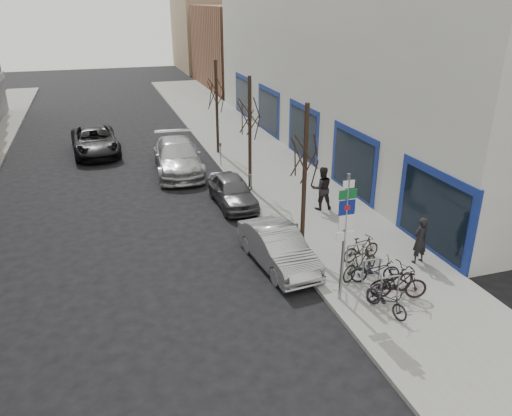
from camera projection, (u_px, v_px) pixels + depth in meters
ground at (266, 317)px, 14.72m from camera, size 120.00×120.00×0.00m
sidewalk_east at (287, 186)px, 24.73m from camera, size 5.00×70.00×0.15m
commercial_building at (439, 61)px, 31.59m from camera, size 20.00×32.00×10.00m
brick_building_far at (261, 47)px, 51.92m from camera, size 12.00×14.00×8.00m
tan_building_far at (228, 33)px, 65.03m from camera, size 13.00×12.00×9.00m
highway_sign_pole at (345, 231)px, 14.43m from camera, size 0.55×0.10×4.20m
bike_rack at (371, 268)px, 16.06m from camera, size 0.66×2.26×0.83m
tree_near at (306, 144)px, 16.93m from camera, size 1.80×1.80×5.50m
tree_mid at (250, 107)px, 22.63m from camera, size 1.80×1.80×5.50m
tree_far at (216, 85)px, 28.33m from camera, size 1.80×1.80×5.50m
meter_front at (296, 236)px, 17.60m from camera, size 0.10×0.08×1.27m
meter_mid at (250, 185)px, 22.43m from camera, size 0.10×0.08×1.27m
meter_back at (221, 152)px, 27.25m from camera, size 0.10×0.08×1.27m
bike_near_left at (387, 298)px, 14.51m from camera, size 0.89×1.63×0.95m
bike_near_right at (399, 283)px, 15.15m from camera, size 1.83×1.05×1.06m
bike_mid_curb at (376, 268)px, 16.07m from camera, size 1.69×0.84×0.99m
bike_mid_inner at (360, 263)px, 16.30m from camera, size 1.78×1.15×1.04m
bike_far_curb at (390, 280)px, 15.22m from camera, size 2.03×1.04×1.19m
bike_far_inner at (361, 248)px, 17.40m from camera, size 1.58×0.69×0.93m
parked_car_front at (278, 248)px, 17.30m from camera, size 1.84×4.28×1.37m
parked_car_mid at (232, 191)px, 22.45m from camera, size 1.67×3.97×1.34m
parked_car_back at (178, 157)px, 26.66m from camera, size 2.80×6.03×1.71m
lane_car at (95, 141)px, 29.87m from camera, size 2.92×5.73×1.55m
pedestrian_near at (420, 240)px, 17.13m from camera, size 0.68×0.52×1.70m
pedestrian_far at (322, 188)px, 21.50m from camera, size 0.78×0.59×1.94m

